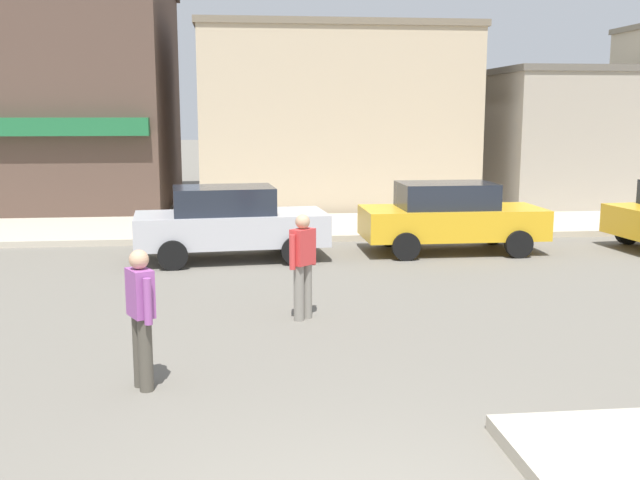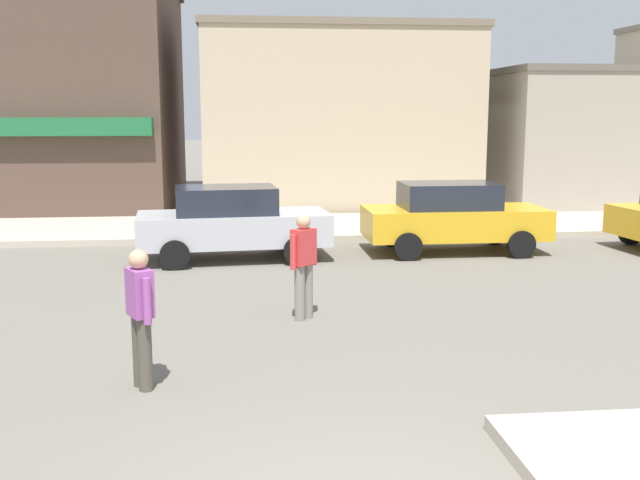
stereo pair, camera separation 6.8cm
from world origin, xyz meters
name	(u,v)px [view 1 (the left image)]	position (x,y,z in m)	size (l,w,h in m)	color
kerb_far	(273,227)	(0.00, 14.85, 0.07)	(80.00, 4.00, 0.15)	#B7AD99
parked_car_nearest	(229,222)	(-1.10, 10.94, 0.81)	(4.13, 2.14, 1.56)	#B7B7BC
parked_car_second	(450,216)	(3.81, 11.28, 0.81)	(4.01, 1.89, 1.56)	gold
pedestrian_crossing_near	(141,315)	(-2.03, 3.46, 0.87)	(0.36, 0.53, 1.61)	#4C473D
pedestrian_crossing_far	(303,263)	(0.03, 6.13, 0.87)	(0.46, 0.44, 1.61)	gray
building_corner_shop	(39,91)	(-7.41, 21.38, 3.78)	(8.83, 9.56, 7.55)	brown
building_storefront_left_near	(331,118)	(2.24, 20.22, 2.90)	(8.65, 6.38, 5.78)	tan
building_storefront_left_mid	(568,138)	(10.14, 19.33, 2.25)	(5.55, 5.80, 4.49)	#9E9384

